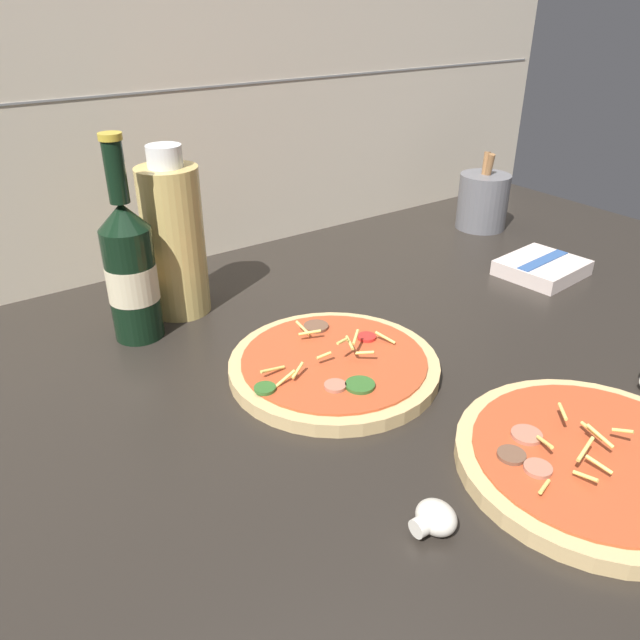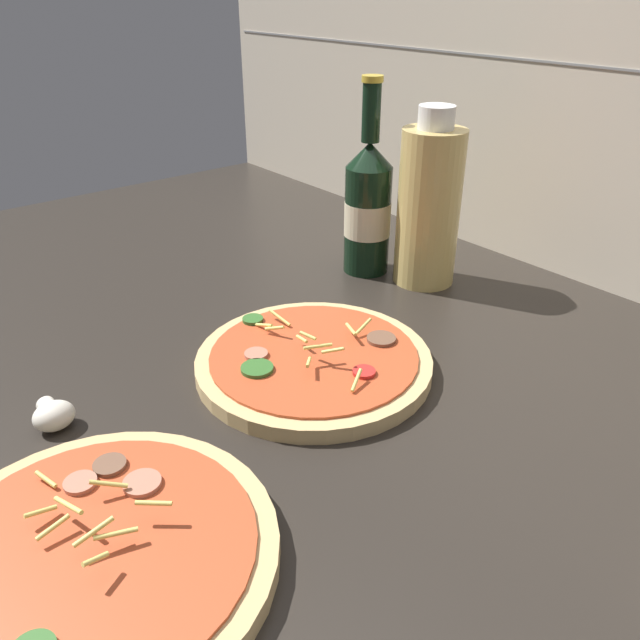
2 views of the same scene
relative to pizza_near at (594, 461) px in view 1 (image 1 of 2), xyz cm
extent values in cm
cube|color=#28231E|center=(-7.04, 25.41, -2.23)|extent=(160.00, 90.00, 2.50)
cube|color=beige|center=(-7.04, 70.91, 26.52)|extent=(160.00, 1.00, 60.00)
cube|color=gray|center=(-7.04, 70.36, 26.52)|extent=(156.80, 0.16, 0.30)
cylinder|color=tan|center=(0.02, -0.01, -0.14)|extent=(26.13, 26.13, 1.68)
cylinder|color=#C14C28|center=(0.02, -0.01, 0.85)|extent=(22.99, 22.99, 0.30)
cylinder|color=brown|center=(-6.76, 4.22, 1.20)|extent=(2.69, 2.69, 0.40)
cylinder|color=#B7755B|center=(-3.44, 5.35, 1.20)|extent=(3.02, 3.02, 0.40)
cylinder|color=#B7755B|center=(-6.54, 1.61, 1.20)|extent=(2.59, 2.59, 0.40)
cylinder|color=#EADB6B|center=(0.40, 0.20, 2.67)|extent=(0.40, 3.03, 1.10)
cylinder|color=#EADB6B|center=(-3.97, 3.00, 2.13)|extent=(1.63, 2.65, 1.26)
cylinder|color=#EADB6B|center=(2.79, -0.63, 2.74)|extent=(0.82, 1.94, 0.98)
cylinder|color=#EADB6B|center=(-8.30, -0.40, 1.49)|extent=(2.33, 1.06, 0.68)
cylinder|color=#EADB6B|center=(-2.78, -0.34, 2.98)|extent=(3.34, 1.16, 0.93)
cylinder|color=#EADB6B|center=(-2.46, -1.73, 2.01)|extent=(0.71, 2.60, 0.77)
cylinder|color=#EADB6B|center=(1.07, 1.42, 2.20)|extent=(1.30, 2.95, 0.58)
cylinder|color=#EADB6B|center=(-4.67, -1.90, 1.89)|extent=(0.46, 2.33, 0.91)
cylinder|color=#EADB6B|center=(0.67, 4.53, 2.78)|extent=(2.00, 2.26, 0.41)
cylinder|color=tan|center=(-10.22, 28.07, -0.16)|extent=(25.16, 25.16, 1.65)
cylinder|color=#C14C28|center=(-10.22, 28.07, 0.82)|extent=(22.14, 22.14, 0.30)
cylinder|color=brown|center=(-7.64, 35.53, 1.17)|extent=(3.22, 3.22, 0.40)
cylinder|color=#336628|center=(-20.31, 27.11, 1.17)|extent=(2.42, 2.42, 0.40)
cylinder|color=red|center=(-4.01, 29.58, 1.17)|extent=(2.34, 2.34, 0.40)
cylinder|color=#B7755B|center=(-13.71, 23.08, 1.17)|extent=(2.49, 2.49, 0.40)
cylinder|color=#336628|center=(-11.38, 21.62, 1.17)|extent=(3.34, 3.34, 0.40)
cylinder|color=#EADB6B|center=(-6.60, 28.02, 2.88)|extent=(2.07, 1.78, 1.06)
cylinder|color=#EADB6B|center=(-9.83, 27.00, 3.73)|extent=(1.96, 0.92, 0.55)
cylinder|color=#EADB6B|center=(-8.53, 27.26, 2.95)|extent=(1.55, 2.91, 0.39)
cylinder|color=#EADB6B|center=(-10.17, 33.30, 2.08)|extent=(2.75, 1.39, 0.53)
cylinder|color=#EADB6B|center=(-10.00, 35.02, 1.90)|extent=(0.71, 2.65, 1.23)
cylinder|color=#EADB6B|center=(-15.99, 27.14, 1.89)|extent=(2.30, 1.43, 1.08)
cylinder|color=#EADB6B|center=(-17.87, 26.93, 1.53)|extent=(3.02, 0.69, 1.33)
cylinder|color=#EADB6B|center=(-2.82, 27.45, 1.71)|extent=(1.65, 2.54, 1.25)
cylinder|color=#EADB6B|center=(-7.71, 25.47, 2.21)|extent=(1.85, 1.86, 0.72)
cylinder|color=#EADB6B|center=(-11.90, 27.81, 2.09)|extent=(1.95, 0.53, 0.56)
cylinder|color=#EADB6B|center=(-17.98, 29.29, 1.63)|extent=(3.39, 0.80, 1.09)
cylinder|color=black|center=(-25.92, 50.30, 6.46)|extent=(6.37, 6.37, 14.88)
cone|color=black|center=(-25.92, 50.30, 15.56)|extent=(6.37, 6.37, 3.32)
cylinder|color=black|center=(-25.92, 50.30, 20.91)|extent=(2.42, 2.42, 7.38)
cylinder|color=gold|center=(-25.92, 50.30, 24.99)|extent=(2.78, 2.78, 0.80)
cylinder|color=beige|center=(-25.92, 50.30, 6.76)|extent=(6.43, 6.43, 4.76)
cylinder|color=#D6B766|center=(-18.30, 54.07, 9.30)|extent=(8.30, 8.30, 20.57)
cylinder|color=white|center=(-18.30, 54.07, 20.99)|extent=(4.56, 4.56, 2.81)
cylinder|color=white|center=(-19.24, 3.19, 0.36)|extent=(1.72, 1.72, 1.72)
ellipsoid|color=silver|center=(-17.71, 3.19, 0.36)|extent=(3.25, 3.83, 2.68)
cylinder|color=slate|center=(43.50, 53.63, 4.17)|extent=(9.40, 9.40, 10.30)
cylinder|color=olive|center=(43.66, 53.58, 8.23)|extent=(2.08, 3.22, 10.24)
cylinder|color=olive|center=(43.33, 53.89, 8.27)|extent=(3.23, 2.71, 10.31)
cube|color=beige|center=(34.35, 32.31, 0.22)|extent=(13.42, 12.17, 2.40)
cube|color=#335693|center=(34.35, 32.31, 1.50)|extent=(11.87, 3.18, 0.16)
camera|label=1|loc=(-47.95, -22.80, 39.81)|focal=35.00mm
camera|label=2|loc=(33.74, -7.11, 35.82)|focal=35.00mm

